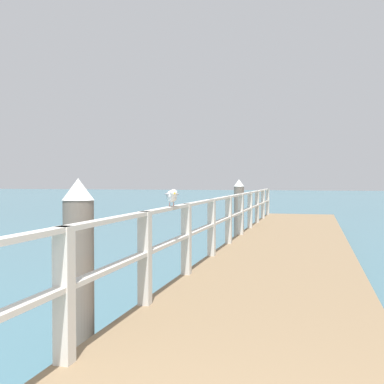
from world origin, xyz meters
TOP-DOWN VIEW (x-y plane):
  - pier_deck at (0.00, 9.14)m, footprint 2.47×18.28m
  - pier_railing at (-1.16, 9.14)m, footprint 0.12×16.80m
  - dock_piling_near at (-1.54, 3.41)m, footprint 0.29×0.29m
  - dock_piling_far at (-1.54, 12.98)m, footprint 0.29×0.29m
  - seagull_foreground at (-1.15, 5.10)m, footprint 0.25×0.45m

SIDE VIEW (x-z plane):
  - pier_deck at x=0.00m, z-range 0.00..0.41m
  - dock_piling_near at x=-1.54m, z-range 0.01..1.74m
  - dock_piling_far at x=-1.54m, z-range 0.01..1.74m
  - pier_railing at x=-1.16m, z-range 0.53..1.51m
  - seagull_foreground at x=-1.15m, z-range 1.41..1.63m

